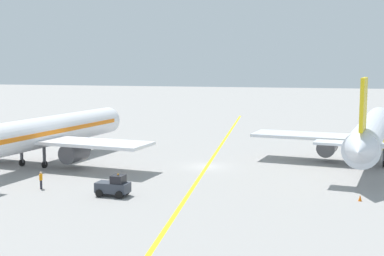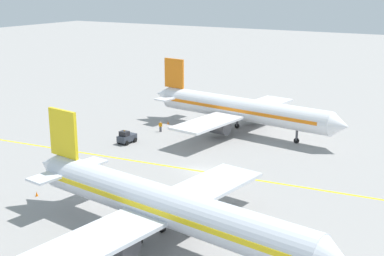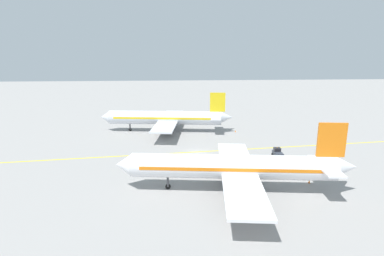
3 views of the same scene
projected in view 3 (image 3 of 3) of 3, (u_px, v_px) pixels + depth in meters
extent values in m
plane|color=gray|center=(197.00, 152.00, 63.44)|extent=(400.00, 400.00, 0.00)
cube|color=yellow|center=(197.00, 152.00, 63.44)|extent=(11.55, 119.52, 0.01)
cylinder|color=white|center=(232.00, 167.00, 44.26)|extent=(7.63, 30.21, 3.60)
cone|color=white|center=(124.00, 165.00, 45.08)|extent=(3.71, 2.84, 3.42)
cone|color=white|center=(346.00, 167.00, 43.37)|extent=(3.44, 3.39, 3.06)
cube|color=orange|center=(232.00, 166.00, 44.23)|extent=(7.26, 27.24, 0.50)
cube|color=white|center=(239.00, 171.00, 44.38)|extent=(28.45, 8.94, 0.36)
cylinder|color=#4C4C51|center=(242.00, 194.00, 39.81)|extent=(2.61, 3.47, 2.20)
cylinder|color=#4C4C51|center=(235.00, 167.00, 49.53)|extent=(2.61, 3.47, 2.20)
cube|color=orange|center=(332.00, 140.00, 42.57)|extent=(0.90, 4.01, 5.00)
cube|color=white|center=(325.00, 166.00, 43.49)|extent=(9.24, 3.60, 0.24)
cylinder|color=#4C4C51|center=(168.00, 180.00, 45.30)|extent=(0.36, 0.36, 2.00)
cylinder|color=black|center=(168.00, 186.00, 45.53)|extent=(0.39, 0.83, 0.80)
cylinder|color=#4C4C51|center=(246.00, 186.00, 43.16)|extent=(0.36, 0.36, 2.00)
cylinder|color=black|center=(246.00, 193.00, 43.39)|extent=(0.39, 0.83, 0.80)
cylinder|color=#4C4C51|center=(244.00, 178.00, 46.27)|extent=(0.36, 0.36, 2.00)
cylinder|color=black|center=(243.00, 184.00, 46.50)|extent=(0.39, 0.83, 0.80)
cylinder|color=silver|center=(165.00, 118.00, 80.06)|extent=(7.81, 30.21, 3.60)
cone|color=silver|center=(106.00, 117.00, 80.97)|extent=(3.73, 2.86, 3.42)
cone|color=silver|center=(227.00, 117.00, 79.06)|extent=(3.45, 3.40, 3.06)
cube|color=yellow|center=(165.00, 117.00, 80.02)|extent=(7.42, 27.24, 0.50)
cube|color=silver|center=(169.00, 120.00, 80.17)|extent=(28.45, 9.11, 0.36)
cylinder|color=#4C4C51|center=(166.00, 129.00, 75.60)|extent=(2.63, 3.48, 2.20)
cylinder|color=#4C4C51|center=(171.00, 121.00, 85.31)|extent=(2.63, 3.48, 2.20)
cube|color=yellow|center=(218.00, 102.00, 78.28)|extent=(0.92, 4.01, 5.00)
cube|color=silver|center=(215.00, 117.00, 79.21)|extent=(9.25, 3.65, 0.24)
cylinder|color=#4C4C51|center=(130.00, 126.00, 81.15)|extent=(0.36, 0.36, 2.00)
cylinder|color=black|center=(130.00, 129.00, 81.38)|extent=(0.39, 0.83, 0.80)
cylinder|color=#4C4C51|center=(172.00, 128.00, 78.94)|extent=(0.36, 0.36, 2.00)
cylinder|color=black|center=(172.00, 132.00, 79.17)|extent=(0.39, 0.83, 0.80)
cylinder|color=#4C4C51|center=(173.00, 125.00, 82.05)|extent=(0.36, 0.36, 2.00)
cylinder|color=black|center=(173.00, 129.00, 82.28)|extent=(0.39, 0.83, 0.80)
cube|color=#333842|center=(278.00, 154.00, 59.45)|extent=(3.07, 1.65, 0.90)
cube|color=black|center=(277.00, 149.00, 59.80)|extent=(1.16, 1.33, 0.70)
sphere|color=orange|center=(277.00, 147.00, 59.70)|extent=(0.16, 0.16, 0.16)
cylinder|color=black|center=(272.00, 155.00, 60.48)|extent=(0.71, 0.29, 0.70)
cylinder|color=black|center=(280.00, 155.00, 60.52)|extent=(0.71, 0.29, 0.70)
cylinder|color=black|center=(275.00, 158.00, 58.58)|extent=(0.71, 0.29, 0.70)
cylinder|color=black|center=(283.00, 158.00, 58.63)|extent=(0.71, 0.29, 0.70)
cylinder|color=#23232D|center=(288.00, 170.00, 51.96)|extent=(0.16, 0.16, 0.85)
cylinder|color=#23232D|center=(289.00, 170.00, 52.02)|extent=(0.16, 0.16, 0.85)
cube|color=orange|center=(289.00, 166.00, 51.82)|extent=(0.30, 0.40, 0.60)
cylinder|color=orange|center=(288.00, 166.00, 51.75)|extent=(0.10, 0.10, 0.55)
cylinder|color=orange|center=(290.00, 166.00, 51.89)|extent=(0.10, 0.10, 0.55)
sphere|color=beige|center=(289.00, 164.00, 51.72)|extent=(0.22, 0.22, 0.22)
cone|color=orange|center=(235.00, 131.00, 80.20)|extent=(0.32, 0.32, 0.55)
cone|color=orange|center=(309.00, 181.00, 47.70)|extent=(0.32, 0.32, 0.55)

